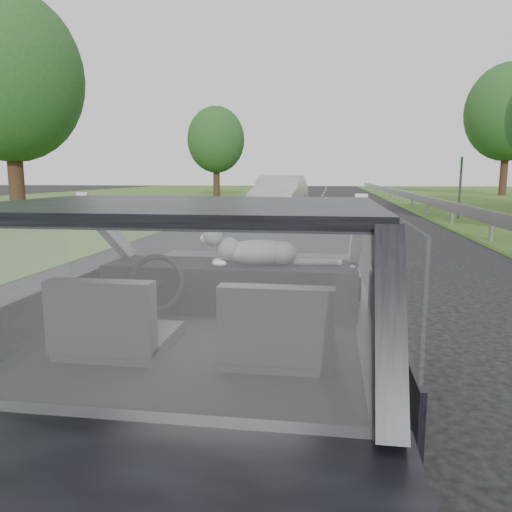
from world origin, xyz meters
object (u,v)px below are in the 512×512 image
(other_car, at_px, (280,196))
(highway_sign, at_px, (460,188))
(cat, at_px, (258,251))
(subject_car, at_px, (208,335))

(other_car, height_order, highway_sign, highway_sign)
(cat, relative_size, highway_sign, 0.29)
(cat, height_order, highway_sign, highway_sign)
(subject_car, height_order, other_car, other_car)
(cat, bearing_deg, subject_car, -118.76)
(cat, relative_size, other_car, 0.13)
(subject_car, relative_size, cat, 6.40)
(subject_car, xyz_separation_m, other_car, (-1.33, 16.80, 0.05))
(subject_car, distance_m, highway_sign, 17.12)
(subject_car, height_order, highway_sign, highway_sign)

